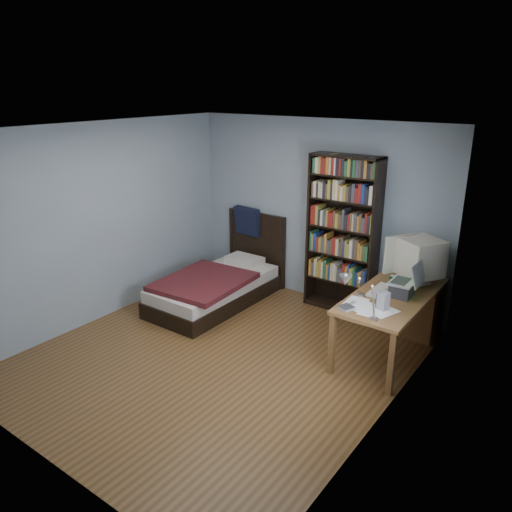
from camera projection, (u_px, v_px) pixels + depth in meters
name	position (u px, v px, depth m)	size (l,w,h in m)	color
room	(219.00, 252.00, 5.22)	(4.20, 4.24, 2.50)	#563819
desk	(406.00, 305.00, 5.94)	(0.75, 1.65, 0.73)	brown
crt_monitor	(418.00, 258.00, 5.71)	(0.66, 0.60, 0.54)	#BEB49E
laptop	(404.00, 286.00, 5.39)	(0.33, 0.34, 0.41)	#2D2D30
desk_lamp	(350.00, 284.00, 4.51)	(0.22, 0.50, 0.59)	#99999E
keyboard	(380.00, 291.00, 5.53)	(0.17, 0.42, 0.03)	beige
speaker	(383.00, 301.00, 5.07)	(0.10, 0.10, 0.19)	gray
soda_can	(392.00, 281.00, 5.69)	(0.07, 0.07, 0.12)	#073407
mouse	(403.00, 284.00, 5.71)	(0.07, 0.13, 0.04)	silver
phone_silver	(361.00, 295.00, 5.43)	(0.06, 0.11, 0.02)	silver
phone_grey	(353.00, 303.00, 5.23)	(0.04, 0.09, 0.02)	gray
external_drive	(346.00, 308.00, 5.11)	(0.13, 0.13, 0.03)	gray
bookshelf	(342.00, 235.00, 6.51)	(0.94, 0.30, 2.08)	black
bed	(218.00, 284.00, 6.98)	(1.09, 2.03, 1.16)	black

